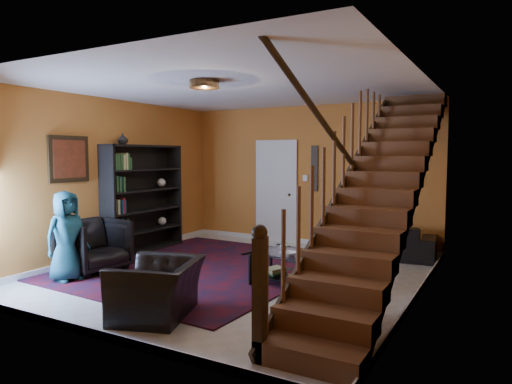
# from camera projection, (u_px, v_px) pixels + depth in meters

# --- Properties ---
(floor) EXTENTS (5.50, 5.50, 0.00)m
(floor) POSITION_uv_depth(u_px,v_px,m) (237.00, 275.00, 6.91)
(floor) COLOR beige
(floor) RESTS_ON ground
(room) EXTENTS (5.50, 5.50, 5.50)m
(room) POSITION_uv_depth(u_px,v_px,m) (214.00, 248.00, 8.71)
(room) COLOR orange
(room) RESTS_ON ground
(staircase) EXTENTS (0.95, 5.02, 3.18)m
(staircase) POSITION_uv_depth(u_px,v_px,m) (379.00, 188.00, 5.77)
(staircase) COLOR brown
(staircase) RESTS_ON floor
(bookshelf) EXTENTS (0.35, 1.80, 2.00)m
(bookshelf) POSITION_uv_depth(u_px,v_px,m) (144.00, 201.00, 8.52)
(bookshelf) COLOR black
(bookshelf) RESTS_ON floor
(door) EXTENTS (0.82, 0.05, 2.05)m
(door) POSITION_uv_depth(u_px,v_px,m) (276.00, 193.00, 9.54)
(door) COLOR silver
(door) RESTS_ON floor
(framed_picture) EXTENTS (0.04, 0.74, 0.74)m
(framed_picture) POSITION_uv_depth(u_px,v_px,m) (69.00, 159.00, 7.23)
(framed_picture) COLOR maroon
(framed_picture) RESTS_ON room
(wall_hanging) EXTENTS (0.14, 0.03, 0.90)m
(wall_hanging) POSITION_uv_depth(u_px,v_px,m) (315.00, 168.00, 9.09)
(wall_hanging) COLOR black
(wall_hanging) RESTS_ON room
(ceiling_fixture) EXTENTS (0.40, 0.40, 0.10)m
(ceiling_fixture) POSITION_uv_depth(u_px,v_px,m) (205.00, 84.00, 5.99)
(ceiling_fixture) COLOR #3F2814
(ceiling_fixture) RESTS_ON room
(rug) EXTENTS (3.75, 4.23, 0.02)m
(rug) POSITION_uv_depth(u_px,v_px,m) (202.00, 267.00, 7.34)
(rug) COLOR #470C15
(rug) RESTS_ON floor
(sofa) EXTENTS (2.10, 0.97, 0.59)m
(sofa) POSITION_uv_depth(u_px,v_px,m) (375.00, 240.00, 8.16)
(sofa) COLOR black
(sofa) RESTS_ON floor
(armchair_left) EXTENTS (1.01, 0.99, 0.81)m
(armchair_left) POSITION_uv_depth(u_px,v_px,m) (94.00, 246.00, 7.08)
(armchair_left) COLOR black
(armchair_left) RESTS_ON floor
(armchair_right) EXTENTS (1.13, 1.21, 0.64)m
(armchair_right) POSITION_uv_depth(u_px,v_px,m) (158.00, 289.00, 5.09)
(armchair_right) COLOR black
(armchair_right) RESTS_ON floor
(person_adult_a) EXTENTS (0.49, 0.32, 1.33)m
(person_adult_a) POSITION_uv_depth(u_px,v_px,m) (329.00, 239.00, 8.64)
(person_adult_a) COLOR black
(person_adult_a) RESTS_ON sofa
(person_adult_b) EXTENTS (0.59, 0.47, 1.17)m
(person_adult_b) POSITION_uv_depth(u_px,v_px,m) (376.00, 248.00, 8.22)
(person_adult_b) COLOR black
(person_adult_b) RESTS_ON sofa
(person_child) EXTENTS (0.50, 0.69, 1.31)m
(person_child) POSITION_uv_depth(u_px,v_px,m) (66.00, 236.00, 6.51)
(person_child) COLOR #1A5365
(person_child) RESTS_ON armchair_left
(coffee_table) EXTENTS (1.35, 1.04, 0.46)m
(coffee_table) POSITION_uv_depth(u_px,v_px,m) (297.00, 267.00, 6.29)
(coffee_table) COLOR black
(coffee_table) RESTS_ON floor
(cup_a) EXTENTS (0.15, 0.15, 0.09)m
(cup_a) POSITION_uv_depth(u_px,v_px,m) (321.00, 251.00, 6.22)
(cup_a) COLOR #999999
(cup_a) RESTS_ON coffee_table
(cup_b) EXTENTS (0.11, 0.11, 0.09)m
(cup_b) POSITION_uv_depth(u_px,v_px,m) (284.00, 248.00, 6.41)
(cup_b) COLOR #999999
(cup_b) RESTS_ON coffee_table
(bowl) EXTENTS (0.26, 0.26, 0.05)m
(bowl) POSITION_uv_depth(u_px,v_px,m) (288.00, 254.00, 6.15)
(bowl) COLOR #999999
(bowl) RESTS_ON coffee_table
(vase) EXTENTS (0.18, 0.18, 0.19)m
(vase) POSITION_uv_depth(u_px,v_px,m) (123.00, 139.00, 7.99)
(vase) COLOR #999999
(vase) RESTS_ON bookshelf
(popcorn_bucket) EXTENTS (0.16, 0.16, 0.16)m
(popcorn_bucket) POSITION_uv_depth(u_px,v_px,m) (137.00, 292.00, 5.69)
(popcorn_bucket) COLOR red
(popcorn_bucket) RESTS_ON rug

